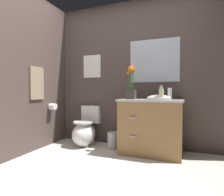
# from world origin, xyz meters

# --- Properties ---
(ground_plane) EXTENTS (8.66, 8.66, 0.00)m
(ground_plane) POSITION_xyz_m (0.00, 0.00, 0.00)
(ground_plane) COLOR beige
(wall_back) EXTENTS (4.04, 0.05, 2.50)m
(wall_back) POSITION_xyz_m (0.20, 1.47, 1.25)
(wall_back) COLOR #4C3D38
(wall_back) RESTS_ON ground_plane
(wall_left) EXTENTS (0.05, 4.04, 2.50)m
(wall_left) POSITION_xyz_m (-1.32, 0.43, 1.25)
(wall_left) COLOR #4C3D38
(wall_left) RESTS_ON ground_plane
(toilet) EXTENTS (0.38, 0.59, 0.69)m
(toilet) POSITION_xyz_m (-0.70, 1.17, 0.24)
(toilet) COLOR white
(toilet) RESTS_ON ground_plane
(vanity_cabinet) EXTENTS (0.94, 0.56, 1.01)m
(vanity_cabinet) POSITION_xyz_m (0.45, 1.14, 0.43)
(vanity_cabinet) COLOR #9E7242
(vanity_cabinet) RESTS_ON ground_plane
(flower_vase) EXTENTS (0.14, 0.14, 0.54)m
(flower_vase) POSITION_xyz_m (0.15, 1.12, 1.03)
(flower_vase) COLOR #38332D
(flower_vase) RESTS_ON vanity_cabinet
(soap_bottle) EXTENTS (0.06, 0.06, 0.20)m
(soap_bottle) POSITION_xyz_m (0.72, 1.23, 0.92)
(soap_bottle) COLOR white
(soap_bottle) RESTS_ON vanity_cabinet
(lotion_bottle) EXTENTS (0.07, 0.07, 0.18)m
(lotion_bottle) POSITION_xyz_m (0.61, 1.06, 0.91)
(lotion_bottle) COLOR beige
(lotion_bottle) RESTS_ON vanity_cabinet
(hand_wash_bottle) EXTENTS (0.06, 0.06, 0.21)m
(hand_wash_bottle) POSITION_xyz_m (0.59, 1.19, 0.92)
(hand_wash_bottle) COLOR teal
(hand_wash_bottle) RESTS_ON vanity_cabinet
(trash_bin) EXTENTS (0.18, 0.18, 0.27)m
(trash_bin) POSITION_xyz_m (-0.17, 1.17, 0.14)
(trash_bin) COLOR #B7B7BC
(trash_bin) RESTS_ON ground_plane
(wall_poster) EXTENTS (0.35, 0.01, 0.42)m
(wall_poster) POSITION_xyz_m (-0.70, 1.44, 1.41)
(wall_poster) COLOR silver
(wall_mirror) EXTENTS (0.80, 0.01, 0.70)m
(wall_mirror) POSITION_xyz_m (0.45, 1.44, 1.45)
(wall_mirror) COLOR #B2BCC6
(hanging_towel) EXTENTS (0.03, 0.28, 0.52)m
(hanging_towel) POSITION_xyz_m (-1.28, 0.66, 1.08)
(hanging_towel) COLOR gray
(toilet_paper_roll) EXTENTS (0.11, 0.11, 0.11)m
(toilet_paper_roll) POSITION_xyz_m (-1.23, 0.97, 0.68)
(toilet_paper_roll) COLOR white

